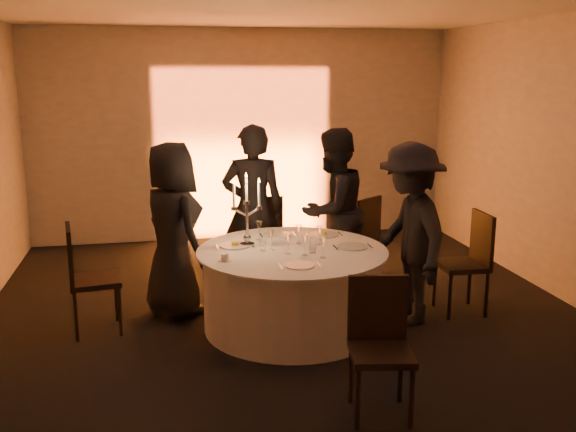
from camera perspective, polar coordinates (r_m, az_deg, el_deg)
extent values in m
plane|color=black|center=(6.28, 0.36, -9.78)|extent=(7.00, 7.00, 0.00)
plane|color=white|center=(5.83, 0.41, 18.58)|extent=(7.00, 7.00, 0.00)
plane|color=#A19E96|center=(9.30, -4.04, 7.16)|extent=(7.00, 0.00, 7.00)
plane|color=#A19E96|center=(2.64, 16.17, -8.03)|extent=(7.00, 0.00, 7.00)
cube|color=black|center=(9.26, -3.66, -1.98)|extent=(0.25, 0.12, 0.10)
cylinder|color=black|center=(6.28, 0.36, -9.65)|extent=(0.60, 0.60, 0.03)
cylinder|color=black|center=(6.15, 0.37, -6.55)|extent=(0.20, 0.20, 0.75)
cylinder|color=white|center=(6.15, 0.37, -6.55)|extent=(1.68, 1.68, 0.75)
cylinder|color=white|center=(6.03, 0.37, -3.10)|extent=(1.80, 1.80, 0.02)
cube|color=black|center=(6.28, -16.77, -5.54)|extent=(0.51, 0.51, 0.05)
cube|color=black|center=(6.20, -18.83, -3.22)|extent=(0.10, 0.45, 0.52)
cylinder|color=black|center=(6.19, -14.71, -8.16)|extent=(0.04, 0.04, 0.48)
cylinder|color=black|center=(6.56, -15.02, -6.99)|extent=(0.04, 0.04, 0.48)
cylinder|color=black|center=(6.18, -18.33, -8.45)|extent=(0.04, 0.04, 0.48)
cylinder|color=black|center=(6.54, -18.43, -7.26)|extent=(0.04, 0.04, 0.48)
cube|color=black|center=(7.53, -2.39, -1.98)|extent=(0.47, 0.47, 0.05)
cube|color=black|center=(7.27, -2.22, -0.27)|extent=(0.45, 0.06, 0.51)
cylinder|color=black|center=(7.81, -1.14, -3.35)|extent=(0.04, 0.04, 0.48)
cylinder|color=black|center=(7.76, -3.96, -3.47)|extent=(0.04, 0.04, 0.48)
cylinder|color=black|center=(7.44, -0.72, -4.16)|extent=(0.04, 0.04, 0.48)
cylinder|color=black|center=(7.40, -3.68, -4.30)|extent=(0.04, 0.04, 0.48)
cube|color=black|center=(7.56, 5.93, -2.07)|extent=(0.61, 0.61, 0.05)
cube|color=black|center=(7.39, 7.24, -0.30)|extent=(0.37, 0.30, 0.50)
cylinder|color=black|center=(7.88, 5.54, -3.30)|extent=(0.04, 0.04, 0.47)
cylinder|color=black|center=(7.59, 3.91, -3.91)|extent=(0.04, 0.04, 0.47)
cylinder|color=black|center=(7.68, 7.84, -3.79)|extent=(0.04, 0.04, 0.47)
cylinder|color=black|center=(7.38, 6.25, -4.44)|extent=(0.04, 0.04, 0.47)
cube|color=black|center=(6.72, 15.16, -4.25)|extent=(0.46, 0.46, 0.05)
cube|color=black|center=(6.73, 16.88, -1.86)|extent=(0.05, 0.45, 0.52)
cylinder|color=black|center=(6.89, 12.90, -5.91)|extent=(0.04, 0.04, 0.48)
cylinder|color=black|center=(6.55, 14.20, -6.96)|extent=(0.04, 0.04, 0.48)
cylinder|color=black|center=(7.04, 15.82, -5.66)|extent=(0.04, 0.04, 0.48)
cylinder|color=black|center=(6.71, 17.23, -6.67)|extent=(0.04, 0.04, 0.48)
cube|color=black|center=(4.65, 8.28, -12.01)|extent=(0.50, 0.50, 0.05)
cube|color=black|center=(4.73, 7.96, -8.08)|extent=(0.43, 0.11, 0.49)
cylinder|color=black|center=(4.57, 6.22, -15.83)|extent=(0.04, 0.04, 0.46)
cylinder|color=black|center=(4.63, 10.93, -15.56)|extent=(0.04, 0.04, 0.46)
cylinder|color=black|center=(4.89, 5.60, -13.76)|extent=(0.04, 0.04, 0.46)
cylinder|color=black|center=(4.95, 9.97, -13.55)|extent=(0.04, 0.04, 0.46)
imported|color=black|center=(6.44, -10.20, -1.23)|extent=(0.89, 1.01, 1.75)
imported|color=black|center=(7.02, -3.13, 0.60)|extent=(0.75, 0.56, 1.86)
imported|color=black|center=(7.06, 4.00, 0.46)|extent=(1.11, 1.06, 1.81)
imported|color=black|center=(6.26, 10.75, -1.58)|extent=(0.72, 1.18, 1.76)
cylinder|color=white|center=(6.16, -4.73, -2.65)|extent=(0.29, 0.29, 0.01)
cube|color=silver|center=(6.14, -6.30, -2.74)|extent=(0.01, 0.17, 0.01)
cube|color=silver|center=(6.18, -3.16, -2.58)|extent=(0.02, 0.17, 0.01)
sphere|color=yellow|center=(6.15, -4.74, -2.27)|extent=(0.07, 0.07, 0.07)
cylinder|color=white|center=(6.55, -0.94, -1.65)|extent=(0.28, 0.28, 0.01)
cube|color=silver|center=(6.53, -2.41, -1.73)|extent=(0.02, 0.17, 0.01)
cube|color=silver|center=(6.59, 0.51, -1.58)|extent=(0.02, 0.17, 0.01)
cylinder|color=white|center=(6.56, 3.23, -1.65)|extent=(0.30, 0.30, 0.01)
cube|color=silver|center=(6.52, 1.78, -1.74)|extent=(0.02, 0.17, 0.01)
cube|color=silver|center=(6.60, 4.66, -1.59)|extent=(0.01, 0.17, 0.01)
sphere|color=yellow|center=(6.55, 3.23, -1.30)|extent=(0.07, 0.07, 0.07)
cylinder|color=white|center=(6.14, 5.78, -2.72)|extent=(0.29, 0.29, 0.01)
cube|color=silver|center=(6.09, 4.25, -2.82)|extent=(0.02, 0.17, 0.01)
cube|color=silver|center=(6.19, 7.28, -2.64)|extent=(0.01, 0.17, 0.01)
cylinder|color=white|center=(5.53, 1.03, -4.42)|extent=(0.26, 0.26, 0.01)
cube|color=silver|center=(5.50, -0.70, -4.53)|extent=(0.02, 0.17, 0.01)
cube|color=silver|center=(5.57, 2.75, -4.32)|extent=(0.02, 0.17, 0.01)
cylinder|color=white|center=(5.72, -5.63, -3.92)|extent=(0.11, 0.11, 0.01)
cylinder|color=white|center=(5.71, -5.64, -3.59)|extent=(0.07, 0.07, 0.06)
cylinder|color=silver|center=(6.18, -3.64, -2.53)|extent=(0.14, 0.14, 0.02)
sphere|color=silver|center=(6.16, -3.65, -1.94)|extent=(0.08, 0.08, 0.08)
cylinder|color=silver|center=(6.13, -3.67, -0.65)|extent=(0.03, 0.03, 0.37)
cylinder|color=silver|center=(6.08, -3.70, 1.21)|extent=(0.06, 0.06, 0.03)
cylinder|color=white|center=(6.06, -3.72, 2.39)|extent=(0.02, 0.02, 0.24)
cone|color=yellow|center=(6.03, -3.74, 3.72)|extent=(0.02, 0.02, 0.04)
cylinder|color=silver|center=(6.10, -4.25, 0.33)|extent=(0.13, 0.02, 0.09)
cylinder|color=silver|center=(6.08, -4.82, 0.66)|extent=(0.06, 0.06, 0.03)
cylinder|color=white|center=(6.05, -4.84, 1.83)|extent=(0.02, 0.02, 0.24)
cone|color=yellow|center=(6.03, -4.87, 3.16)|extent=(0.02, 0.02, 0.04)
cylinder|color=silver|center=(6.11, -3.12, 0.38)|extent=(0.13, 0.02, 0.09)
cylinder|color=silver|center=(6.11, -2.57, 0.75)|extent=(0.06, 0.06, 0.03)
cylinder|color=white|center=(6.09, -2.58, 1.92)|extent=(0.02, 0.02, 0.24)
cone|color=yellow|center=(6.06, -2.59, 3.25)|extent=(0.02, 0.02, 0.04)
cylinder|color=white|center=(5.78, 3.10, -3.71)|extent=(0.06, 0.06, 0.01)
cylinder|color=white|center=(5.76, 3.11, -3.21)|extent=(0.01, 0.01, 0.10)
cone|color=white|center=(5.74, 3.12, -2.35)|extent=(0.07, 0.07, 0.09)
cylinder|color=white|center=(5.89, 0.00, -3.37)|extent=(0.06, 0.06, 0.01)
cylinder|color=white|center=(5.87, 0.00, -2.88)|extent=(0.01, 0.01, 0.10)
cone|color=white|center=(5.85, 0.00, -2.03)|extent=(0.07, 0.07, 0.09)
cylinder|color=white|center=(5.85, 1.50, -3.48)|extent=(0.06, 0.06, 0.01)
cylinder|color=white|center=(5.84, 1.50, -2.99)|extent=(0.01, 0.01, 0.10)
cone|color=white|center=(5.81, 1.51, -2.13)|extent=(0.07, 0.07, 0.09)
cylinder|color=white|center=(6.37, -2.60, -2.12)|extent=(0.06, 0.06, 0.01)
cylinder|color=white|center=(6.36, -2.60, -1.66)|extent=(0.01, 0.01, 0.10)
cone|color=white|center=(6.34, -2.61, -0.88)|extent=(0.07, 0.07, 0.09)
cylinder|color=white|center=(6.23, 0.96, -2.45)|extent=(0.06, 0.06, 0.01)
cylinder|color=white|center=(6.22, 0.96, -1.99)|extent=(0.01, 0.01, 0.10)
cone|color=white|center=(6.20, 0.96, -1.19)|extent=(0.07, 0.07, 0.09)
cylinder|color=white|center=(6.02, -1.49, -3.02)|extent=(0.06, 0.06, 0.01)
cylinder|color=white|center=(6.00, -1.49, -2.54)|extent=(0.01, 0.01, 0.10)
cone|color=white|center=(5.98, -1.49, -1.71)|extent=(0.07, 0.07, 0.09)
cylinder|color=white|center=(6.21, 2.77, -2.53)|extent=(0.06, 0.06, 0.01)
cylinder|color=white|center=(6.19, 2.78, -2.07)|extent=(0.01, 0.01, 0.10)
cone|color=white|center=(6.17, 2.78, -1.26)|extent=(0.07, 0.07, 0.09)
cylinder|color=white|center=(5.99, -2.26, -2.68)|extent=(0.07, 0.07, 0.09)
cylinder|color=white|center=(6.04, 2.25, -2.55)|extent=(0.07, 0.07, 0.09)
cylinder|color=white|center=(5.93, 2.20, -2.84)|extent=(0.07, 0.07, 0.09)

